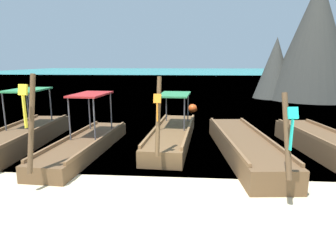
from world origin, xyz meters
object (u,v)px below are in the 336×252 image
(longtail_boat_violet_ribbon, at_px, (22,136))
(longtail_boat_turquoise_ribbon, at_px, (244,146))
(longtail_boat_yellow_ribbon, at_px, (85,144))
(karst_rock, at_px, (310,43))
(longtail_boat_orange_ribbon, at_px, (172,134))
(mooring_buoy_near, at_px, (193,109))

(longtail_boat_violet_ribbon, relative_size, longtail_boat_turquoise_ribbon, 0.93)
(longtail_boat_yellow_ribbon, distance_m, karst_rock, 20.29)
(longtail_boat_orange_ribbon, bearing_deg, longtail_boat_violet_ribbon, -170.08)
(longtail_boat_orange_ribbon, relative_size, mooring_buoy_near, 11.78)
(longtail_boat_turquoise_ribbon, relative_size, karst_rock, 0.72)
(longtail_boat_yellow_ribbon, bearing_deg, karst_rock, 50.49)
(longtail_boat_yellow_ribbon, xyz_separation_m, longtail_boat_turquoise_ribbon, (5.23, 0.07, 0.01))
(mooring_buoy_near, bearing_deg, longtail_boat_yellow_ribbon, -114.07)
(longtail_boat_yellow_ribbon, bearing_deg, mooring_buoy_near, 65.93)
(longtail_boat_yellow_ribbon, relative_size, longtail_boat_turquoise_ribbon, 0.89)
(longtail_boat_turquoise_ribbon, bearing_deg, longtail_boat_orange_ribbon, 150.04)
(longtail_boat_violet_ribbon, bearing_deg, mooring_buoy_near, 51.02)
(karst_rock, xyz_separation_m, mooring_buoy_near, (-9.04, -7.27, -4.10))
(longtail_boat_orange_ribbon, distance_m, karst_rock, 17.48)
(longtail_boat_yellow_ribbon, xyz_separation_m, karst_rock, (12.65, 15.34, 4.05))
(longtail_boat_violet_ribbon, bearing_deg, longtail_boat_turquoise_ribbon, -3.39)
(longtail_boat_orange_ribbon, distance_m, longtail_boat_turquoise_ribbon, 2.78)
(longtail_boat_orange_ribbon, xyz_separation_m, longtail_boat_turquoise_ribbon, (2.41, -1.39, -0.00))
(longtail_boat_orange_ribbon, distance_m, mooring_buoy_near, 6.65)
(longtail_boat_violet_ribbon, height_order, longtail_boat_yellow_ribbon, longtail_boat_violet_ribbon)
(longtail_boat_orange_ribbon, height_order, longtail_boat_turquoise_ribbon, longtail_boat_orange_ribbon)
(longtail_boat_violet_ribbon, relative_size, karst_rock, 0.67)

